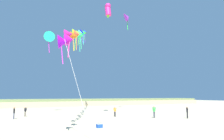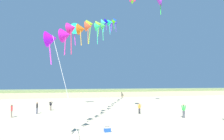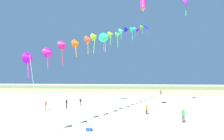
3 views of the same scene
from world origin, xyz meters
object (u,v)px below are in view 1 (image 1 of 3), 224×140
Objects in this scene: person_near_right at (154,111)px; beach_cooler at (99,126)px; person_far_left at (25,111)px; large_kite_high_solo at (108,10)px; person_mid_center at (115,111)px; person_near_left at (14,112)px; large_kite_mid_trail at (49,37)px; person_far_right at (187,112)px; large_kite_low_lead at (127,18)px.

person_near_right is 11.52m from beach_cooler.
person_far_left is 0.56× the size of large_kite_high_solo.
person_mid_center is 0.56× the size of large_kite_high_solo.
person_near_left is 1.07× the size of person_mid_center.
large_kite_mid_trail is 12.29m from large_kite_high_solo.
person_near_right reaches higher than beach_cooler.
person_mid_center is 18.79m from large_kite_mid_trail.
person_near_right is 0.64× the size of large_kite_high_solo.
large_kite_high_solo is (-7.92, 8.80, 16.63)m from person_far_right.
beach_cooler is at bearing -59.50° from person_near_left.
large_kite_mid_trail is (-15.84, 17.53, 13.13)m from person_far_right.
large_kite_high_solo is (-0.29, 1.84, 16.68)m from person_mid_center.
large_kite_low_lead is 31.79m from beach_cooler.
large_kite_low_lead reaches higher than beach_cooler.
person_near_left reaches higher than person_far_right.
person_far_left is at bearing 158.80° from large_kite_high_solo.
large_kite_high_solo reaches higher than person_far_right.
person_near_right is 0.42× the size of large_kite_low_lead.
person_far_right is (19.62, -13.34, 0.05)m from person_far_left.
beach_cooler is (5.47, -15.06, -0.66)m from person_far_left.
person_far_right is at bearing -34.21° from person_far_left.
person_near_right reaches higher than person_far_right.
person_near_right is at bearing 142.35° from person_far_right.
large_kite_high_solo is at bearing -47.76° from large_kite_mid_trail.
large_kite_low_lead is at bearing -1.96° from large_kite_mid_trail.
person_far_left is (-11.99, 6.38, 0.01)m from person_mid_center.
person_far_right is (21.27, -10.36, -0.01)m from person_near_left.
person_near_right is 1.08× the size of person_far_right.
person_near_left is at bearing 173.35° from large_kite_high_solo.
large_kite_high_solo is at bearing 125.75° from person_near_right.
person_mid_center is 13.58m from person_far_left.
person_mid_center is at bearing -28.00° from person_far_left.
person_near_right is 1.14× the size of person_far_left.
large_kite_low_lead reaches higher than person_near_left.
large_kite_mid_trail is at bearing 47.91° from person_far_left.
person_far_right reaches higher than person_mid_center.
large_kite_low_lead is (1.16, 16.95, 19.97)m from person_far_right.
person_near_left is 1.06× the size of person_far_left.
large_kite_low_lead is at bearing 9.84° from person_far_left.
large_kite_low_lead is (8.79, 9.98, 20.02)m from person_mid_center.
beach_cooler is (-10.59, -4.47, -0.78)m from person_near_right.
large_kite_mid_trail is at bearing 95.03° from beach_cooler.
person_near_right is (17.70, -7.61, 0.07)m from person_near_left.
person_near_left reaches higher than beach_cooler.
person_near_right is 4.50m from person_far_right.
large_kite_mid_trail is 1.52× the size of large_kite_high_solo.
person_far_right is at bearing -48.02° from large_kite_high_solo.
beach_cooler is at bearing -70.03° from person_far_left.
large_kite_high_solo is (11.70, -4.54, 16.67)m from person_far_left.
beach_cooler is (-14.15, -1.72, -0.71)m from person_far_right.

